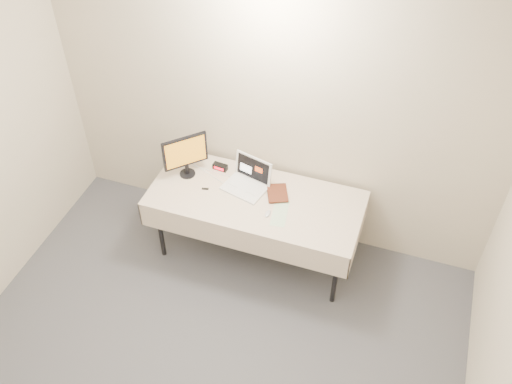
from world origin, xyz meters
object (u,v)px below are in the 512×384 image
(laptop, at_px, (248,180))
(table, at_px, (255,203))
(book, at_px, (268,185))
(monitor, at_px, (185,153))

(laptop, bearing_deg, table, -33.95)
(laptop, height_order, book, laptop)
(table, bearing_deg, laptop, 131.50)
(laptop, relative_size, monitor, 1.02)
(table, relative_size, book, 7.98)
(table, height_order, monitor, monitor)
(laptop, distance_m, book, 0.22)
(table, distance_m, monitor, 0.75)
(table, relative_size, laptop, 4.35)
(table, xyz_separation_m, book, (0.09, 0.07, 0.18))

